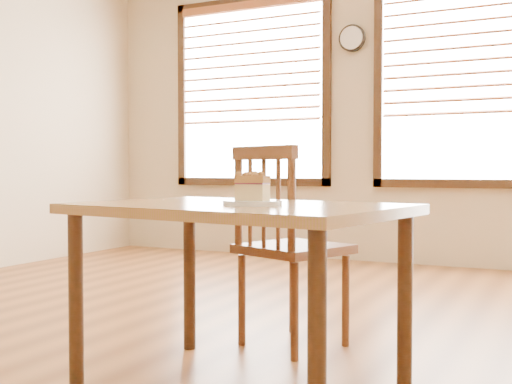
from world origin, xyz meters
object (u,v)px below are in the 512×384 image
at_px(wall_clock, 352,38).
at_px(plate, 253,203).
at_px(cafe_table_main, 238,227).
at_px(cafe_chair_main, 287,245).
at_px(cake_slice, 252,186).

relative_size(wall_clock, plate, 1.15).
xyz_separation_m(cafe_table_main, cafe_chair_main, (-0.08, 0.67, -0.15)).
height_order(wall_clock, cake_slice, wall_clock).
height_order(cafe_table_main, plate, plate).
relative_size(plate, cake_slice, 1.71).
bearing_deg(cafe_chair_main, wall_clock, -56.86).
xyz_separation_m(wall_clock, cake_slice, (0.83, -3.78, -1.33)).
relative_size(cafe_chair_main, plate, 4.46).
bearing_deg(cafe_chair_main, cake_slice, 124.08).
height_order(cafe_table_main, cafe_chair_main, cafe_chair_main).
bearing_deg(cafe_table_main, cake_slice, -22.77).
distance_m(wall_clock, cafe_chair_main, 3.53).
distance_m(cafe_table_main, plate, 0.15).
height_order(wall_clock, cafe_table_main, wall_clock).
relative_size(wall_clock, cafe_table_main, 0.19).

